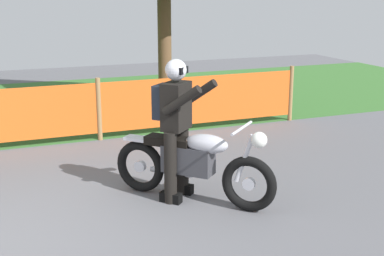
{
  "coord_description": "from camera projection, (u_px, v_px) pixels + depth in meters",
  "views": [
    {
      "loc": [
        0.12,
        -5.17,
        2.48
      ],
      "look_at": [
        2.31,
        0.35,
        0.9
      ],
      "focal_mm": 49.65,
      "sensor_mm": 36.0,
      "label": 1
    }
  ],
  "objects": [
    {
      "name": "motorcycle_lead",
      "position": [
        193.0,
        163.0,
        6.25
      ],
      "size": [
        1.5,
        1.59,
        0.98
      ],
      "rotation": [
        0.0,
        0.0,
        -0.82
      ],
      "color": "black",
      "rests_on": "ground"
    },
    {
      "name": "rider_lead",
      "position": [
        176.0,
        122.0,
        6.22
      ],
      "size": [
        0.76,
        0.77,
        1.69
      ],
      "rotation": [
        0.0,
        0.0,
        -0.82
      ],
      "color": "black",
      "rests_on": "ground"
    }
  ]
}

